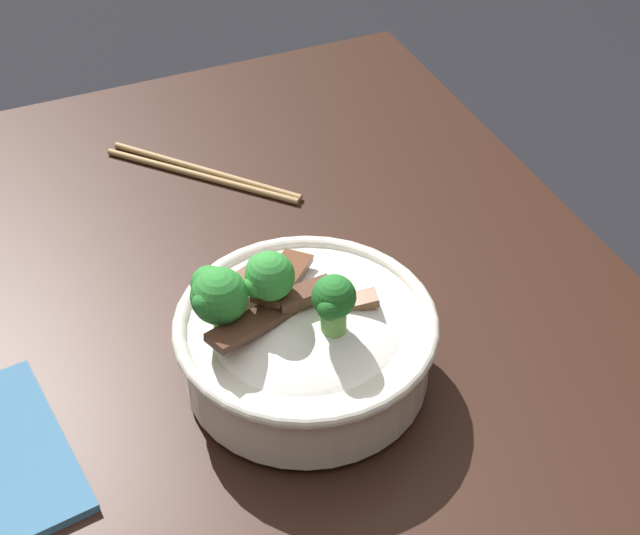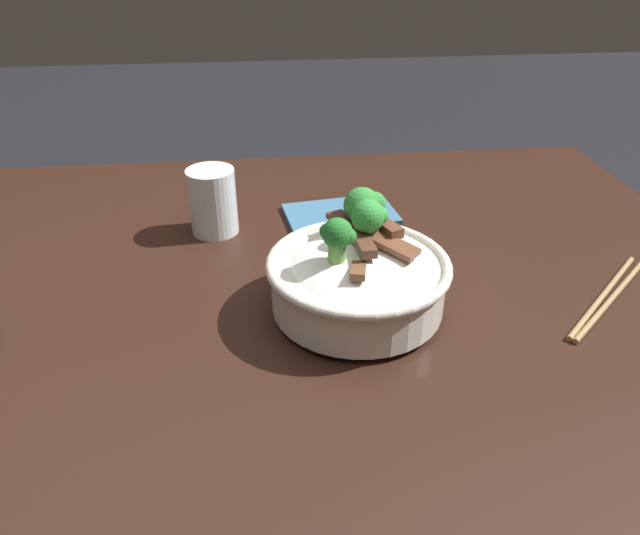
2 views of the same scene
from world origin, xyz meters
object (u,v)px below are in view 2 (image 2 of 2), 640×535
at_px(rice_bowl, 358,275).
at_px(drinking_glass, 213,206).
at_px(folded_napkin, 341,214).
at_px(chopsticks_pair, 608,297).

relative_size(rice_bowl, drinking_glass, 2.20).
bearing_deg(folded_napkin, chopsticks_pair, -41.47).
bearing_deg(rice_bowl, drinking_glass, 128.55).
height_order(chopsticks_pair, folded_napkin, folded_napkin).
xyz_separation_m(rice_bowl, chopsticks_pair, (0.31, -0.01, -0.05)).
distance_m(drinking_glass, folded_napkin, 0.20).
distance_m(rice_bowl, chopsticks_pair, 0.31).
bearing_deg(chopsticks_pair, folded_napkin, 138.53).
xyz_separation_m(rice_bowl, folded_napkin, (0.01, 0.25, -0.04)).
bearing_deg(chopsticks_pair, rice_bowl, 177.79).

